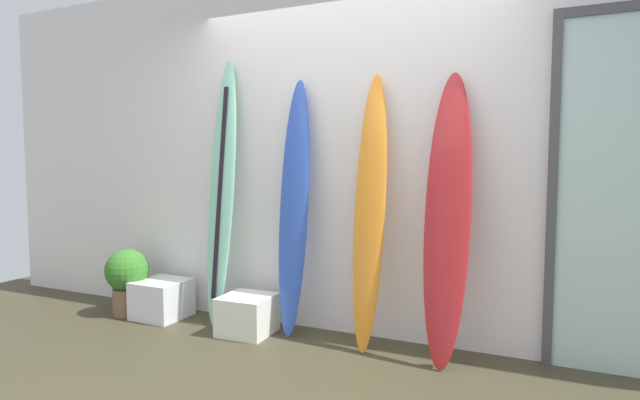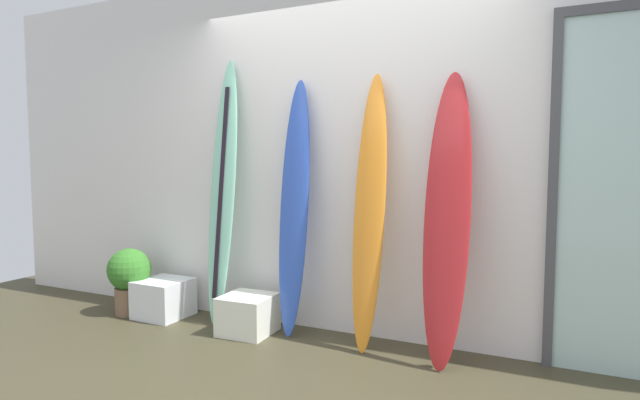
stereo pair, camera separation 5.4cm
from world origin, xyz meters
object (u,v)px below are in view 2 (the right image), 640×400
(surfboard_seafoam, at_px, (223,194))
(display_block_center, at_px, (164,298))
(surfboard_crimson, at_px, (447,219))
(surfboard_cobalt, at_px, (294,210))
(surfboard_sunset, at_px, (370,211))
(display_block_left, at_px, (248,314))
(potted_plant, at_px, (129,277))

(surfboard_seafoam, distance_m, display_block_center, 1.05)
(surfboard_seafoam, relative_size, surfboard_crimson, 1.12)
(surfboard_cobalt, xyz_separation_m, display_block_center, (-1.20, -0.11, -0.80))
(surfboard_sunset, distance_m, display_block_center, 1.99)
(surfboard_crimson, height_order, display_block_left, surfboard_crimson)
(surfboard_cobalt, bearing_deg, surfboard_crimson, -3.64)
(display_block_center, height_order, potted_plant, potted_plant)
(display_block_left, distance_m, potted_plant, 1.21)
(surfboard_crimson, relative_size, potted_plant, 3.37)
(surfboard_crimson, bearing_deg, display_block_left, -176.86)
(surfboard_cobalt, distance_m, potted_plant, 1.66)
(surfboard_sunset, height_order, surfboard_crimson, surfboard_sunset)
(surfboard_crimson, distance_m, potted_plant, 2.75)
(surfboard_sunset, bearing_deg, surfboard_seafoam, 178.80)
(surfboard_sunset, xyz_separation_m, display_block_center, (-1.82, -0.07, -0.81))
(surfboard_seafoam, bearing_deg, surfboard_cobalt, 0.78)
(display_block_center, bearing_deg, surfboard_sunset, 2.23)
(display_block_center, relative_size, potted_plant, 0.70)
(surfboard_seafoam, xyz_separation_m, display_block_center, (-0.55, -0.10, -0.89))
(surfboard_crimson, bearing_deg, display_block_center, -179.22)
(display_block_left, bearing_deg, surfboard_cobalt, 25.49)
(surfboard_seafoam, height_order, display_block_left, surfboard_seafoam)
(surfboard_seafoam, bearing_deg, display_block_left, -24.21)
(surfboard_sunset, relative_size, display_block_left, 5.01)
(surfboard_sunset, height_order, display_block_center, surfboard_sunset)
(surfboard_seafoam, distance_m, surfboard_crimson, 1.81)
(display_block_left, xyz_separation_m, display_block_center, (-0.88, 0.05, 0.01))
(surfboard_crimson, height_order, display_block_center, surfboard_crimson)
(display_block_left, height_order, display_block_center, display_block_center)
(surfboard_sunset, bearing_deg, surfboard_cobalt, 176.72)
(surfboard_seafoam, xyz_separation_m, display_block_left, (0.32, -0.15, -0.90))
(surfboard_crimson, height_order, potted_plant, surfboard_crimson)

